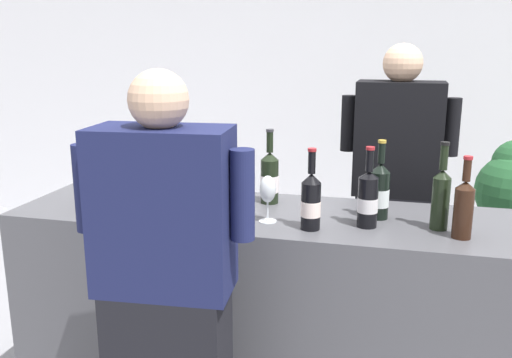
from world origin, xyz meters
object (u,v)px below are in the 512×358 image
at_px(wine_bottle_3, 311,201).
at_px(person_server, 394,210).
at_px(wine_bottle_8, 368,198).
at_px(ice_bucket, 139,176).
at_px(wine_bottle_2, 180,191).
at_px(wine_bottle_0, 441,196).
at_px(wine_bottle_5, 94,178).
at_px(wine_bottle_7, 379,191).
at_px(wine_glass, 268,191).
at_px(person_guest, 168,315).
at_px(wine_bottle_4, 197,185).
at_px(wine_bottle_6, 270,177).
at_px(wine_bottle_1, 104,183).
at_px(wine_bottle_9, 464,207).

xyz_separation_m(wine_bottle_3, person_server, (0.33, 0.84, -0.26)).
distance_m(wine_bottle_8, ice_bucket, 1.08).
bearing_deg(wine_bottle_2, wine_bottle_0, 6.67).
relative_size(wine_bottle_5, wine_bottle_7, 0.99).
height_order(wine_bottle_8, wine_glass, wine_bottle_8).
height_order(wine_bottle_2, person_guest, person_guest).
height_order(wine_bottle_2, wine_glass, wine_bottle_2).
bearing_deg(person_guest, wine_bottle_3, 49.33).
bearing_deg(person_guest, wine_bottle_5, 135.52).
xyz_separation_m(wine_bottle_0, wine_bottle_8, (-0.28, -0.04, -0.02)).
relative_size(ice_bucket, person_guest, 0.15).
height_order(wine_glass, person_guest, person_guest).
distance_m(wine_bottle_4, person_guest, 0.71).
bearing_deg(wine_bottle_5, wine_bottle_7, 4.80).
bearing_deg(wine_glass, wine_bottle_3, -14.63).
bearing_deg(wine_bottle_5, wine_glass, -3.87).
bearing_deg(wine_glass, ice_bucket, 165.93).
relative_size(wine_bottle_6, wine_glass, 1.76).
xyz_separation_m(wine_bottle_3, wine_glass, (-0.19, 0.05, 0.02)).
xyz_separation_m(wine_bottle_1, wine_bottle_3, (0.91, -0.01, -0.02)).
bearing_deg(wine_bottle_5, wine_bottle_2, -12.56).
xyz_separation_m(wine_bottle_7, wine_bottle_9, (0.32, -0.17, 0.00)).
height_order(wine_bottle_5, wine_bottle_9, wine_bottle_5).
distance_m(wine_bottle_0, wine_bottle_3, 0.52).
bearing_deg(wine_bottle_0, wine_bottle_1, -175.13).
relative_size(wine_bottle_6, wine_bottle_8, 1.05).
xyz_separation_m(wine_bottle_4, wine_bottle_9, (1.11, -0.10, 0.01)).
xyz_separation_m(wine_bottle_0, wine_bottle_7, (-0.24, 0.09, -0.02)).
bearing_deg(wine_bottle_9, wine_bottle_0, 131.63).
height_order(wine_bottle_1, wine_bottle_8, wine_bottle_1).
bearing_deg(wine_bottle_4, wine_bottle_0, -0.86).
height_order(wine_bottle_3, wine_glass, wine_bottle_3).
height_order(wine_bottle_0, wine_glass, wine_bottle_0).
relative_size(wine_bottle_1, wine_bottle_2, 0.98).
relative_size(wine_bottle_5, wine_bottle_8, 1.01).
bearing_deg(wine_bottle_5, person_guest, -44.48).
xyz_separation_m(wine_bottle_1, wine_bottle_9, (1.49, 0.03, -0.01)).
bearing_deg(ice_bucket, wine_bottle_7, -0.08).
xyz_separation_m(wine_bottle_6, person_server, (0.57, 0.51, -0.27)).
bearing_deg(wine_bottle_2, wine_bottle_1, 179.42).
height_order(wine_bottle_2, wine_bottle_4, wine_bottle_2).
xyz_separation_m(wine_bottle_3, ice_bucket, (-0.85, 0.22, 0.00)).
bearing_deg(person_server, wine_bottle_3, -111.45).
xyz_separation_m(wine_bottle_5, wine_bottle_9, (1.60, -0.07, -0.00)).
distance_m(wine_bottle_1, wine_bottle_6, 0.75).
bearing_deg(wine_bottle_3, wine_bottle_9, 3.84).
bearing_deg(wine_bottle_9, ice_bucket, 172.97).
relative_size(wine_bottle_1, wine_bottle_7, 1.00).
relative_size(wine_bottle_3, wine_bottle_9, 1.03).
xyz_separation_m(wine_bottle_6, wine_glass, (0.06, -0.28, 0.01)).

